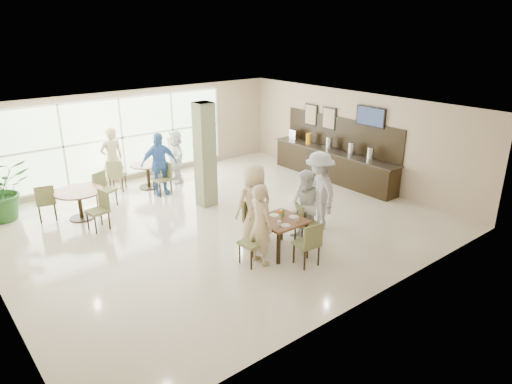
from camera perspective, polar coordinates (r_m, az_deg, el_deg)
ground at (r=11.50m, az=-4.54°, el=-3.74°), size 10.00×10.00×0.00m
room_shell at (r=10.92m, az=-4.79°, el=4.45°), size 10.00×10.00×10.00m
window_bank at (r=14.60m, az=-16.41°, el=6.53°), size 7.00×0.04×7.00m
column at (r=12.18m, az=-6.39°, el=4.59°), size 0.45×0.45×2.80m
main_table at (r=9.79m, az=3.06°, el=-3.95°), size 0.95×0.95×0.75m
round_table_left at (r=12.28m, az=-21.25°, el=-0.54°), size 1.20×1.20×0.75m
round_table_right at (r=14.06m, az=-13.37°, el=2.74°), size 1.03×1.03×0.75m
chairs_main_table at (r=9.85m, az=3.02°, el=-4.97°), size 2.09×2.11×0.95m
chairs_table_left at (r=12.31m, az=-20.78°, el=-1.01°), size 2.07×1.93×0.95m
chairs_table_right at (r=14.03m, az=-13.36°, el=2.34°), size 2.16×1.72×0.95m
tabletop_clutter at (r=9.73m, az=3.23°, el=-3.14°), size 0.76×0.76×0.21m
buffet_counter at (r=14.61m, az=9.60°, el=3.65°), size 0.64×4.70×1.95m
wall_tv at (r=13.74m, az=14.13°, el=9.13°), size 0.06×1.00×0.58m
framed_art_a at (r=14.80m, az=9.11°, el=9.07°), size 0.05×0.55×0.70m
framed_art_b at (r=15.34m, az=6.88°, el=9.57°), size 0.05×0.55×0.70m
potted_plant at (r=13.01m, az=-29.27°, el=0.24°), size 1.48×1.48×1.57m
teen_left at (r=9.25m, az=0.57°, el=-4.06°), size 0.44×0.65×1.72m
teen_far at (r=10.19m, az=-0.19°, el=-1.39°), size 0.94×0.60×1.82m
teen_right at (r=10.22m, az=6.32°, el=-1.88°), size 0.77×0.91×1.67m
teen_standing at (r=10.89m, az=7.88°, el=0.14°), size 1.06×1.39×1.91m
adult_a at (r=13.31m, az=-12.03°, el=3.43°), size 1.14×0.75×1.82m
adult_b at (r=14.37m, az=-10.08°, el=4.45°), size 0.87×1.60×1.64m
adult_standing at (r=13.99m, az=-17.53°, el=3.92°), size 0.70×0.47×1.90m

